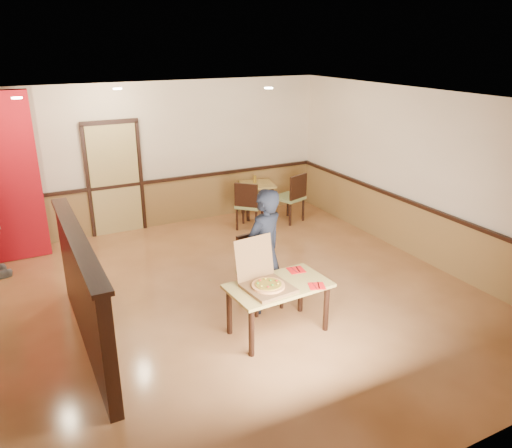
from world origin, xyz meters
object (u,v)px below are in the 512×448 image
(side_chair_right, at_px, (292,196))
(diner_chair, at_px, (258,268))
(side_chair_left, at_px, (248,204))
(condiment, at_px, (255,179))
(pizza_box, at_px, (266,282))
(diner, at_px, (264,251))
(side_table, at_px, (257,192))
(main_table, at_px, (278,292))

(side_chair_right, bearing_deg, diner_chair, 32.30)
(side_chair_left, height_order, condiment, side_chair_left)
(condiment, bearing_deg, side_chair_left, -125.57)
(side_chair_left, height_order, pizza_box, pizza_box)
(diner, bearing_deg, condiment, -137.18)
(side_chair_right, distance_m, pizza_box, 4.23)
(side_chair_left, distance_m, side_table, 0.78)
(main_table, bearing_deg, side_table, 62.73)
(side_chair_left, distance_m, pizza_box, 3.77)
(side_table, bearing_deg, pizza_box, -116.00)
(side_chair_left, xyz_separation_m, side_table, (0.50, 0.60, 0.01))
(side_chair_right, bearing_deg, diner, 34.03)
(diner_chair, relative_size, pizza_box, 1.50)
(diner_chair, bearing_deg, condiment, 57.03)
(diner_chair, height_order, pizza_box, pizza_box)
(side_chair_right, bearing_deg, side_chair_left, -19.92)
(main_table, bearing_deg, condiment, 63.28)
(pizza_box, bearing_deg, side_table, 58.16)
(side_chair_right, relative_size, pizza_box, 1.48)
(pizza_box, bearing_deg, diner_chair, 63.48)
(main_table, relative_size, diner_chair, 1.27)
(main_table, height_order, side_chair_left, side_chair_left)
(side_chair_left, bearing_deg, main_table, 113.38)
(diner, bearing_deg, main_table, 57.12)
(main_table, relative_size, condiment, 8.22)
(diner_chair, bearing_deg, side_chair_right, 44.55)
(side_chair_left, xyz_separation_m, side_chair_right, (0.97, -0.02, 0.02))
(side_chair_left, distance_m, diner, 3.12)
(pizza_box, bearing_deg, main_table, -5.11)
(main_table, bearing_deg, diner_chair, 78.91)
(pizza_box, height_order, condiment, pizza_box)
(side_chair_left, xyz_separation_m, diner, (-1.18, -2.86, 0.34))
(main_table, xyz_separation_m, side_table, (1.80, 4.06, -0.03))
(side_table, relative_size, condiment, 5.10)
(side_table, height_order, diner, diner)
(diner, relative_size, pizza_box, 2.53)
(diner_chair, xyz_separation_m, side_chair_right, (2.17, 2.69, -0.01))
(side_chair_right, height_order, diner, diner)
(main_table, relative_size, pizza_box, 1.90)
(side_chair_right, height_order, pizza_box, pizza_box)
(diner_chair, xyz_separation_m, side_table, (1.70, 3.31, -0.02))
(diner, distance_m, condiment, 3.92)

